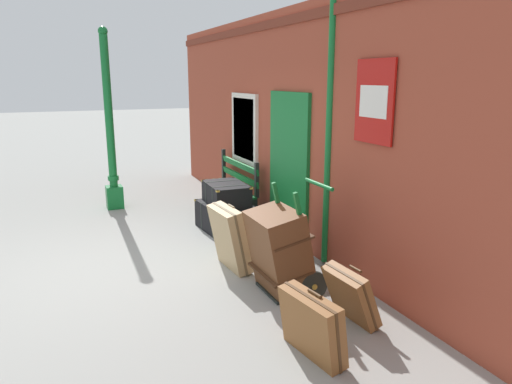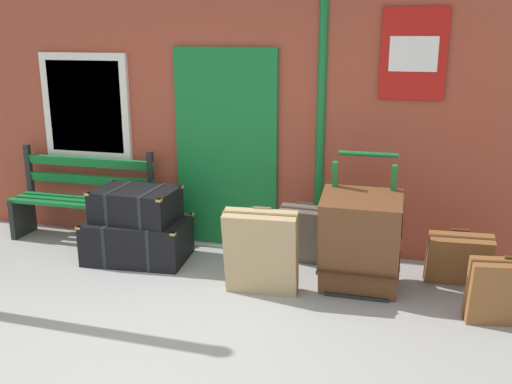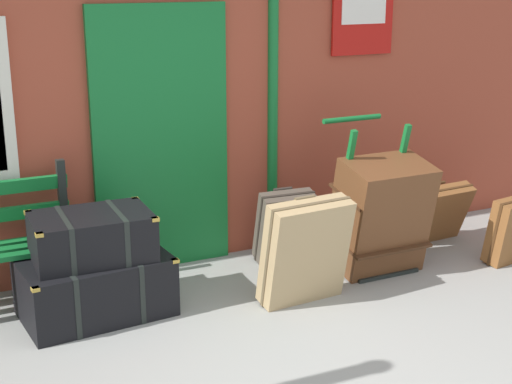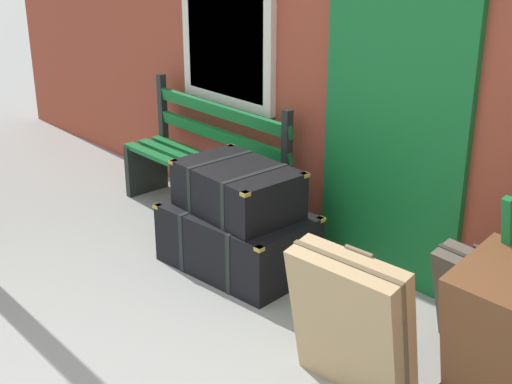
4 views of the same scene
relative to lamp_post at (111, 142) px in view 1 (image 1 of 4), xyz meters
name	(u,v)px [view 1 (image 1 of 4)]	position (x,y,z in m)	size (l,w,h in m)	color
ground_plane	(116,269)	(2.89, -0.38, -1.19)	(60.00, 60.00, 0.00)	gray
brick_facade	(303,129)	(2.88, 2.22, 0.41)	(10.40, 0.35, 3.20)	#9E422D
lamp_post	(111,142)	(0.00, 0.00, 0.00)	(0.28, 0.28, 3.11)	#146B2D
platform_bench	(231,189)	(1.20, 1.78, -0.74)	(1.60, 0.43, 1.01)	#146B2D
steamer_trunk_base	(226,217)	(2.04, 1.38, -0.98)	(1.06, 0.73, 0.43)	black
steamer_trunk_middle	(226,194)	(2.04, 1.39, -0.61)	(0.83, 0.57, 0.33)	black
porters_trolley	(294,266)	(4.28, 1.35, -0.92)	(0.71, 0.64, 1.19)	black
large_brown_trunk	(280,251)	(4.28, 1.18, -0.71)	(0.70, 0.60, 0.95)	brown
suitcase_olive	(230,238)	(3.45, 0.92, -0.79)	(0.66, 0.38, 0.81)	tan
suitcase_umber	(312,325)	(5.49, 0.88, -0.91)	(0.69, 0.34, 0.58)	brown
suitcase_caramel	(296,242)	(3.69, 1.69, -0.88)	(0.47, 0.35, 0.63)	#51473D
suitcase_charcoal	(351,295)	(5.14, 1.51, -0.92)	(0.58, 0.37, 0.55)	brown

